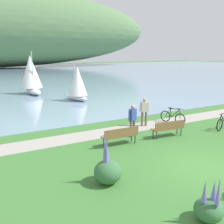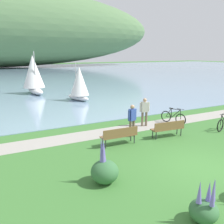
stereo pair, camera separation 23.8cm
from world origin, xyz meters
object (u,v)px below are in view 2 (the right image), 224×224
object	(u,v)px
park_bench_near_camera	(168,128)
park_bench_further_along	(119,135)
person_at_shoreline	(145,110)
sailboat_toward_hillside	(79,83)
bicycle_beside_path	(224,123)
person_on_the_grass	(132,119)
sailboat_mid_bay	(34,74)
bicycle_leaning_near_bench	(173,117)

from	to	relation	value
park_bench_near_camera	park_bench_further_along	distance (m)	2.80
park_bench_near_camera	person_at_shoreline	world-z (taller)	person_at_shoreline
sailboat_toward_hillside	park_bench_further_along	bearing A→B (deg)	-101.01
park_bench_near_camera	bicycle_beside_path	distance (m)	3.75
person_at_shoreline	person_on_the_grass	world-z (taller)	same
bicycle_beside_path	person_at_shoreline	world-z (taller)	person_at_shoreline
bicycle_beside_path	person_at_shoreline	xyz separation A→B (m)	(-3.64, 2.74, 0.58)
park_bench_near_camera	person_at_shoreline	xyz separation A→B (m)	(0.08, 2.26, 0.46)
park_bench_further_along	person_at_shoreline	world-z (taller)	person_at_shoreline
bicycle_beside_path	sailboat_mid_bay	distance (m)	19.50
park_bench_near_camera	person_on_the_grass	distance (m)	1.93
bicycle_beside_path	bicycle_leaning_near_bench	bearing A→B (deg)	126.00
bicycle_leaning_near_bench	person_at_shoreline	xyz separation A→B (m)	(-1.92, 0.37, 0.58)
person_at_shoreline	sailboat_mid_bay	world-z (taller)	sailboat_mid_bay
bicycle_beside_path	person_on_the_grass	size ratio (longest dim) A/B	1.01
person_on_the_grass	bicycle_beside_path	bearing A→B (deg)	-15.46
park_bench_near_camera	sailboat_toward_hillside	size ratio (longest dim) A/B	0.55
sailboat_mid_bay	person_at_shoreline	bearing A→B (deg)	-77.04
person_on_the_grass	sailboat_mid_bay	world-z (taller)	sailboat_mid_bay
bicycle_beside_path	person_on_the_grass	distance (m)	5.54
bicycle_leaning_near_bench	sailboat_mid_bay	xyz separation A→B (m)	(-5.45, 15.68, 1.73)
person_at_shoreline	bicycle_leaning_near_bench	bearing A→B (deg)	-10.85
park_bench_near_camera	park_bench_further_along	xyz separation A→B (m)	(-2.80, 0.18, 0.00)
park_bench_further_along	sailboat_toward_hillside	world-z (taller)	sailboat_toward_hillside
sailboat_mid_bay	sailboat_toward_hillside	xyz separation A→B (m)	(2.88, -5.96, -0.50)
bicycle_leaning_near_bench	person_at_shoreline	distance (m)	2.04
person_at_shoreline	sailboat_mid_bay	distance (m)	15.76
bicycle_beside_path	park_bench_near_camera	bearing A→B (deg)	172.67
bicycle_leaning_near_bench	park_bench_near_camera	bearing A→B (deg)	-136.62
bicycle_beside_path	person_on_the_grass	bearing A→B (deg)	164.54
person_on_the_grass	sailboat_toward_hillside	xyz separation A→B (m)	(1.02, 10.63, 0.65)
bicycle_leaning_near_bench	person_at_shoreline	bearing A→B (deg)	169.15
park_bench_near_camera	bicycle_leaning_near_bench	size ratio (longest dim) A/B	1.07
bicycle_beside_path	person_at_shoreline	size ratio (longest dim) A/B	1.01
person_on_the_grass	sailboat_mid_bay	distance (m)	16.73
bicycle_leaning_near_bench	person_on_the_grass	size ratio (longest dim) A/B	1.00
person_at_shoreline	sailboat_mid_bay	xyz separation A→B (m)	(-3.52, 15.32, 1.15)
bicycle_beside_path	sailboat_toward_hillside	distance (m)	12.89
park_bench_near_camera	person_at_shoreline	distance (m)	2.30
person_on_the_grass	sailboat_mid_bay	bearing A→B (deg)	96.40
park_bench_further_along	bicycle_leaning_near_bench	world-z (taller)	bicycle_leaning_near_bench
park_bench_near_camera	bicycle_leaning_near_bench	distance (m)	2.75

